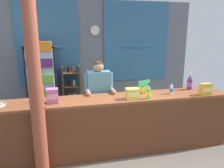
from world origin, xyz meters
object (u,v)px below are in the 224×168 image
Objects in this scene: banana_bunch at (142,90)px; stall_counter at (116,121)px; plastic_lawn_chair at (140,93)px; soda_bottle_cola at (41,95)px; snack_box_instant_noodle at (132,94)px; snack_box_wafer at (52,96)px; drink_fridge at (42,76)px; soda_bottle_water at (171,89)px; bottle_shelf_rack at (72,87)px; snack_box_choco_powder at (205,89)px; timber_post at (36,89)px; shopkeeper at (99,92)px; soda_bottle_grape_soda at (190,83)px; soda_bottle_lime_soda at (149,92)px.

stall_counter is at bearing -155.41° from banana_bunch.
soda_bottle_cola is (-2.30, -1.66, 0.60)m from plastic_lawn_chair.
snack_box_wafer is (-1.28, 0.08, 0.03)m from snack_box_instant_noodle.
snack_box_wafer is 1.56m from banana_bunch.
stall_counter reaches higher than plastic_lawn_chair.
plastic_lawn_chair is at bearing -6.14° from drink_fridge.
soda_bottle_water is at bearing 9.90° from snack_box_instant_noodle.
bottle_shelf_rack is 2.38m from snack_box_wafer.
snack_box_choco_powder is at bearing -2.73° from snack_box_instant_noodle.
timber_post is at bearing -102.27° from bottle_shelf_rack.
stall_counter is 2.52m from drink_fridge.
shopkeeper is 5.00× the size of soda_bottle_grape_soda.
drink_fridge reaches higher than soda_bottle_water.
drink_fridge is 1.54× the size of bottle_shelf_rack.
snack_box_instant_noodle is at bearing -8.05° from soda_bottle_cola.
drink_fridge is 2.07m from snack_box_wafer.
soda_bottle_water is 0.80× the size of soda_bottle_lime_soda.
timber_post is 0.57m from soda_bottle_cola.
timber_post is 1.51× the size of drink_fridge.
drink_fridge is at bearing 126.83° from snack_box_instant_noodle.
shopkeeper reaches higher than banana_bunch.
bottle_shelf_rack is at bearing 110.29° from snack_box_instant_noodle.
shopkeeper reaches higher than plastic_lawn_chair.
bottle_shelf_rack reaches higher than plastic_lawn_chair.
snack_box_wafer is (-2.54, -0.23, -0.02)m from soda_bottle_grape_soda.
bottle_shelf_rack is 1.39× the size of plastic_lawn_chair.
soda_bottle_cola is at bearing 88.61° from timber_post.
snack_box_choco_powder is (2.92, -2.19, 0.08)m from drink_fridge.
soda_bottle_lime_soda is 1.06m from snack_box_choco_powder.
soda_bottle_cola is at bearing 171.65° from soda_bottle_lime_soda.
bottle_shelf_rack is 3.33m from snack_box_choco_powder.
soda_bottle_water reaches higher than stall_counter.
soda_bottle_grape_soda is at bearing 12.92° from timber_post.
snack_box_choco_powder is 0.76× the size of banana_bunch.
shopkeeper reaches higher than soda_bottle_cola.
soda_bottle_grape_soda reaches higher than bottle_shelf_rack.
bottle_shelf_rack is at bearing 77.73° from timber_post.
soda_bottle_cola is (-2.71, -0.11, -0.03)m from soda_bottle_grape_soda.
timber_post is 3.23× the size of plastic_lawn_chair.
snack_box_choco_powder is at bearing -47.86° from bottle_shelf_rack.
soda_bottle_lime_soda is 1.25× the size of snack_box_instant_noodle.
snack_box_wafer is at bearing -174.73° from soda_bottle_grape_soda.
drink_fridge is 1.93m from soda_bottle_cola.
drink_fridge is 2.86m from soda_bottle_lime_soda.
stall_counter is at bearing 174.19° from soda_bottle_lime_soda.
snack_box_wafer is at bearing -81.23° from drink_fridge.
shopkeeper is (1.14, -1.54, -0.03)m from drink_fridge.
soda_bottle_grape_soda is at bearing 20.20° from soda_bottle_lime_soda.
bottle_shelf_rack reaches higher than banana_bunch.
snack_box_instant_noodle is at bearing 11.86° from timber_post.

